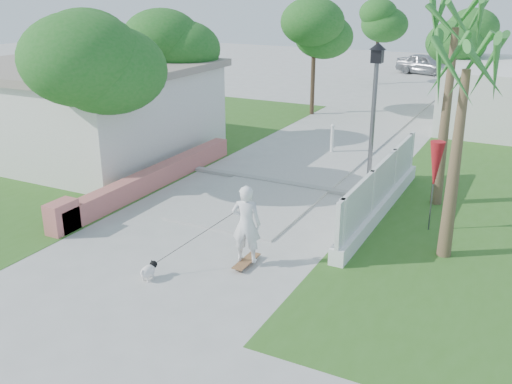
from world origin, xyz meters
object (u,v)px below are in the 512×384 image
Objects in this scene: skateboarder at (207,234)px; parked_car at (426,64)px; patio_umbrella at (435,166)px; bollard at (332,138)px; street_lamp at (373,120)px; dog at (149,270)px.

skateboarder reaches higher than parked_car.
bollard is at bearing 129.91° from patio_umbrella.
street_lamp reaches higher than patio_umbrella.
bollard is at bearing -156.27° from parked_car.
skateboarder is 1.42m from dog.
dog is at bearing 35.14° from skateboarder.
street_lamp is 26.25m from parked_car.
street_lamp reaches higher than skateboarder.
bollard is 9.82m from skateboarder.
street_lamp is 1.06× the size of parked_car.
bollard reaches higher than dog.
street_lamp is 2.27m from patio_umbrella.
bollard is 10.79m from dog.
skateboarder reaches higher than dog.
street_lamp is 7.23m from dog.
bollard is at bearing 120.96° from street_lamp.
dog is (-2.80, -6.29, -2.22)m from street_lamp.
patio_umbrella is at bearing -50.09° from bollard.
patio_umbrella reaches higher than parked_car.
bollard is 0.47× the size of patio_umbrella.
street_lamp is at bearing 152.24° from patio_umbrella.
patio_umbrella is at bearing -27.76° from street_lamp.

